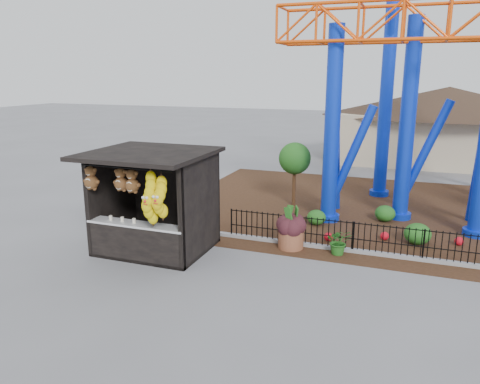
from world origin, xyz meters
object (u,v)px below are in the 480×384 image
(roller_coaster, at_px, (448,42))
(potted_plant, at_px, (339,242))
(prize_booth, at_px, (151,204))
(terracotta_planter, at_px, (291,238))

(roller_coaster, relative_size, potted_plant, 13.39)
(prize_booth, xyz_separation_m, roller_coaster, (8.09, 7.31, 4.92))
(terracotta_planter, bearing_deg, potted_plant, 0.00)
(terracotta_planter, bearing_deg, roller_coaster, 52.79)
(prize_booth, height_order, potted_plant, prize_booth)
(roller_coaster, height_order, potted_plant, roller_coaster)
(roller_coaster, distance_m, terracotta_planter, 9.25)
(prize_booth, xyz_separation_m, potted_plant, (5.39, 1.78, -1.11))
(prize_booth, bearing_deg, potted_plant, 18.29)
(terracotta_planter, bearing_deg, prize_booth, -155.41)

